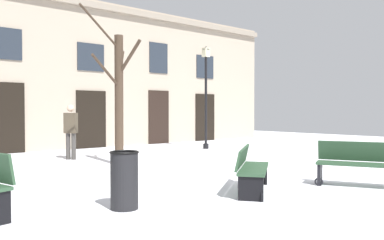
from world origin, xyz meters
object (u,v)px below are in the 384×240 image
(person_crossing_plaza, at_px, (71,129))
(bench_back_to_back_right, at_px, (366,163))
(tree_right_of_center, at_px, (119,95))
(litter_bin, at_px, (124,180))
(streetlamp, at_px, (206,86))
(bench_far_corner, at_px, (251,168))

(person_crossing_plaza, bearing_deg, bench_back_to_back_right, -22.59)
(tree_right_of_center, height_order, bench_back_to_back_right, tree_right_of_center)
(litter_bin, xyz_separation_m, bench_back_to_back_right, (4.58, -1.59, 0.02))
(tree_right_of_center, relative_size, litter_bin, 4.68)
(tree_right_of_center, height_order, person_crossing_plaza, tree_right_of_center)
(tree_right_of_center, xyz_separation_m, litter_bin, (-2.59, -4.51, -1.51))
(streetlamp, bearing_deg, bench_far_corner, -127.23)
(bench_far_corner, relative_size, person_crossing_plaza, 0.99)
(bench_back_to_back_right, height_order, person_crossing_plaza, person_crossing_plaza)
(litter_bin, bearing_deg, tree_right_of_center, 60.18)
(bench_far_corner, bearing_deg, streetlamp, 16.39)
(tree_right_of_center, xyz_separation_m, person_crossing_plaza, (-0.47, 2.08, -1.01))
(streetlamp, relative_size, bench_far_corner, 2.42)
(litter_bin, distance_m, bench_far_corner, 2.54)
(litter_bin, distance_m, person_crossing_plaza, 6.95)
(litter_bin, relative_size, bench_far_corner, 0.53)
(litter_bin, bearing_deg, bench_back_to_back_right, -19.11)
(streetlamp, distance_m, bench_far_corner, 8.87)
(litter_bin, bearing_deg, streetlamp, 39.95)
(tree_right_of_center, xyz_separation_m, bench_far_corner, (-0.07, -4.91, -1.53))
(bench_back_to_back_right, bearing_deg, person_crossing_plaza, 171.78)
(streetlamp, distance_m, litter_bin, 10.29)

